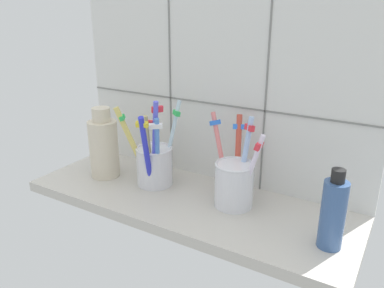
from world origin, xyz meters
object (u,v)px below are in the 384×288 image
at_px(toothbrush_cup_right, 234,180).
at_px(soap_bottle, 333,213).
at_px(ceramic_vase, 102,147).
at_px(toothbrush_cup_left, 154,162).

distance_m(toothbrush_cup_right, soap_bottle, 0.19).
bearing_deg(toothbrush_cup_right, ceramic_vase, -174.51).
distance_m(toothbrush_cup_left, ceramic_vase, 0.12).
relative_size(toothbrush_cup_left, soap_bottle, 1.44).
height_order(toothbrush_cup_left, soap_bottle, toothbrush_cup_left).
relative_size(toothbrush_cup_left, ceramic_vase, 1.22).
height_order(ceramic_vase, soap_bottle, ceramic_vase).
bearing_deg(toothbrush_cup_right, toothbrush_cup_left, -177.93).
bearing_deg(toothbrush_cup_left, toothbrush_cup_right, 2.07).
xyz_separation_m(toothbrush_cup_left, ceramic_vase, (-0.12, -0.02, 0.02)).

